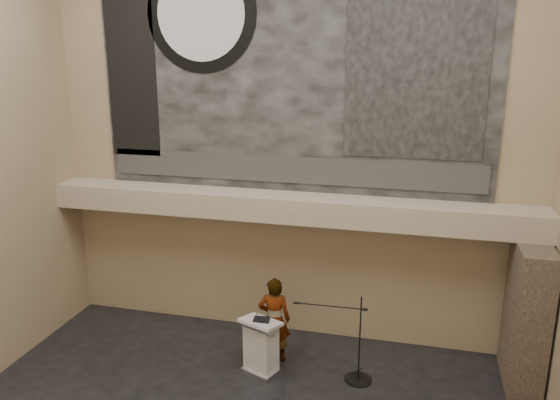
# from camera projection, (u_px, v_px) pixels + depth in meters

# --- Properties ---
(wall_back) EXTENTS (10.00, 0.02, 8.50)m
(wall_back) POSITION_uv_depth(u_px,v_px,m) (290.00, 140.00, 11.05)
(wall_back) COLOR #917B5C
(wall_back) RESTS_ON floor
(wall_front) EXTENTS (10.00, 0.02, 8.50)m
(wall_front) POSITION_uv_depth(u_px,v_px,m) (11.00, 329.00, 3.57)
(wall_front) COLOR #917B5C
(wall_front) RESTS_ON floor
(soffit) EXTENTS (10.00, 0.80, 0.50)m
(soffit) POSITION_uv_depth(u_px,v_px,m) (285.00, 207.00, 11.02)
(soffit) COLOR tan
(soffit) RESTS_ON wall_back
(sprinkler_left) EXTENTS (0.04, 0.04, 0.06)m
(sprinkler_left) POSITION_uv_depth(u_px,v_px,m) (210.00, 215.00, 11.42)
(sprinkler_left) COLOR #B2893D
(sprinkler_left) RESTS_ON soffit
(sprinkler_right) EXTENTS (0.04, 0.04, 0.06)m
(sprinkler_right) POSITION_uv_depth(u_px,v_px,m) (379.00, 228.00, 10.60)
(sprinkler_right) COLOR #B2893D
(sprinkler_right) RESTS_ON soffit
(banner) EXTENTS (8.00, 0.05, 5.00)m
(banner) POSITION_uv_depth(u_px,v_px,m) (290.00, 66.00, 10.63)
(banner) COLOR black
(banner) RESTS_ON wall_back
(banner_text_strip) EXTENTS (7.76, 0.02, 0.55)m
(banner_text_strip) POSITION_uv_depth(u_px,v_px,m) (289.00, 170.00, 11.14)
(banner_text_strip) COLOR #2E2E2E
(banner_text_strip) RESTS_ON banner
(banner_clock_rim) EXTENTS (2.30, 0.02, 2.30)m
(banner_clock_rim) POSITION_uv_depth(u_px,v_px,m) (201.00, 14.00, 10.76)
(banner_clock_rim) COLOR black
(banner_clock_rim) RESTS_ON banner
(banner_clock_face) EXTENTS (1.84, 0.02, 1.84)m
(banner_clock_face) POSITION_uv_depth(u_px,v_px,m) (200.00, 14.00, 10.74)
(banner_clock_face) COLOR silver
(banner_clock_face) RESTS_ON banner
(banner_building_print) EXTENTS (2.60, 0.02, 3.60)m
(banner_building_print) POSITION_uv_depth(u_px,v_px,m) (416.00, 62.00, 10.00)
(banner_building_print) COLOR black
(banner_building_print) RESTS_ON banner
(banner_brick_print) EXTENTS (1.10, 0.02, 3.20)m
(banner_brick_print) POSITION_uv_depth(u_px,v_px,m) (132.00, 80.00, 11.48)
(banner_brick_print) COLOR black
(banner_brick_print) RESTS_ON banner
(stone_pier) EXTENTS (0.60, 1.40, 2.70)m
(stone_pier) POSITION_uv_depth(u_px,v_px,m) (527.00, 315.00, 9.92)
(stone_pier) COLOR #3E3026
(stone_pier) RESTS_ON floor
(lectern) EXTENTS (0.88, 0.76, 1.14)m
(lectern) POSITION_uv_depth(u_px,v_px,m) (261.00, 346.00, 10.41)
(lectern) COLOR silver
(lectern) RESTS_ON floor
(binder) EXTENTS (0.33, 0.27, 0.04)m
(binder) POSITION_uv_depth(u_px,v_px,m) (261.00, 320.00, 10.24)
(binder) COLOR black
(binder) RESTS_ON lectern
(papers) EXTENTS (0.32, 0.36, 0.00)m
(papers) POSITION_uv_depth(u_px,v_px,m) (256.00, 321.00, 10.22)
(papers) COLOR white
(papers) RESTS_ON lectern
(speaker_person) EXTENTS (0.69, 0.50, 1.75)m
(speaker_person) POSITION_uv_depth(u_px,v_px,m) (274.00, 319.00, 10.76)
(speaker_person) COLOR white
(speaker_person) RESTS_ON floor
(mic_stand) EXTENTS (1.51, 0.52, 1.71)m
(mic_stand) POSITION_uv_depth(u_px,v_px,m) (356.00, 368.00, 10.23)
(mic_stand) COLOR black
(mic_stand) RESTS_ON floor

